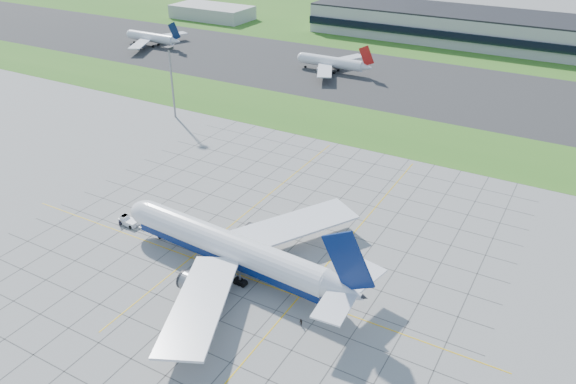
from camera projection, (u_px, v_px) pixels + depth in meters
name	position (u px, v px, depth m)	size (l,w,h in m)	color
ground	(233.00, 266.00, 124.69)	(1400.00, 1400.00, 0.00)	gray
grass_median	(381.00, 130.00, 193.25)	(700.00, 35.00, 0.04)	#326A1E
asphalt_taxiway	(429.00, 87.00, 235.15)	(700.00, 75.00, 0.04)	#383838
grass_far	(488.00, 33.00, 318.96)	(700.00, 145.00, 0.04)	#326A1E
apron_markings	(261.00, 242.00, 132.95)	(120.00, 130.00, 0.03)	#474744
terminal	(561.00, 37.00, 278.70)	(260.00, 43.00, 15.80)	#B7B7B2
service_block	(212.00, 12.00, 352.04)	(50.00, 25.00, 8.00)	#B7B7B2
light_mast	(171.00, 74.00, 196.73)	(2.50, 2.50, 25.60)	gray
airliner	(231.00, 248.00, 121.04)	(63.70, 64.38, 20.04)	white
pushback_tug	(128.00, 221.00, 139.55)	(7.83, 3.03, 2.16)	white
crew_near	(120.00, 223.00, 138.72)	(0.66, 0.43, 1.80)	black
crew_far	(301.00, 323.00, 107.41)	(0.77, 0.60, 1.59)	black
distant_jet_0	(152.00, 37.00, 291.80)	(33.84, 42.66, 14.08)	white
distant_jet_1	(333.00, 62.00, 251.29)	(35.08, 42.66, 14.08)	white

